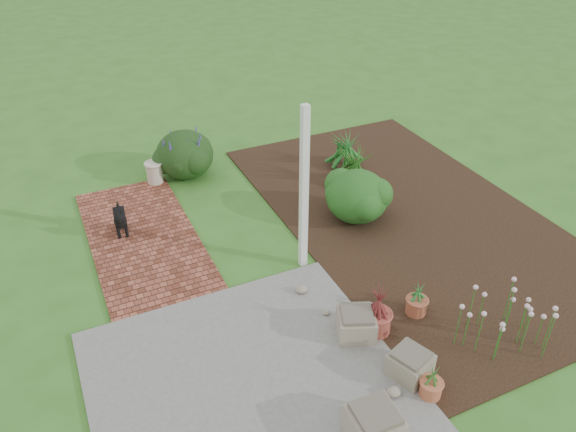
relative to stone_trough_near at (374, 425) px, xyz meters
name	(u,v)px	position (x,y,z in m)	size (l,w,h in m)	color
ground	(287,273)	(0.34, 2.85, -0.21)	(80.00, 80.00, 0.00)	#356620
concrete_patio	(252,389)	(-0.91, 1.10, -0.19)	(3.50, 3.50, 0.04)	slate
brick_path	(143,238)	(-1.36, 4.60, -0.19)	(1.60, 3.50, 0.04)	#592A1C
garden_bed	(410,216)	(2.84, 3.35, -0.19)	(4.00, 7.00, 0.03)	black
veranda_post	(304,191)	(0.64, 2.95, 1.04)	(0.10, 0.10, 2.50)	white
stone_trough_near	(374,425)	(0.00, 0.00, 0.00)	(0.50, 0.50, 0.33)	gray
stone_trough_mid	(410,365)	(0.82, 0.53, -0.02)	(0.43, 0.43, 0.28)	gray
stone_trough_far	(356,324)	(0.60, 1.35, -0.01)	(0.46, 0.46, 0.30)	gray
black_dog	(120,218)	(-1.62, 4.80, 0.14)	(0.22, 0.59, 0.51)	black
cream_ceramic_urn	(154,173)	(-0.74, 6.24, 0.03)	(0.29, 0.29, 0.39)	beige
evergreen_shrub	(357,195)	(1.98, 3.67, 0.26)	(1.02, 1.02, 0.86)	#0F3B0B
agapanthus_clump_back	(353,162)	(2.50, 4.70, 0.26)	(0.96, 0.96, 0.87)	#114310
agapanthus_clump_front	(344,146)	(2.70, 5.35, 0.24)	(0.93, 0.93, 0.83)	#0C4315
pink_flower_patch	(506,324)	(2.11, 0.42, 0.19)	(1.15, 1.15, 0.73)	#113D0F
terracotta_pot_bronze	(377,322)	(0.86, 1.30, -0.03)	(0.36, 0.36, 0.29)	#994133
terracotta_pot_small_left	(416,306)	(1.52, 1.36, -0.06)	(0.27, 0.27, 0.23)	#9F5135
terracotta_pot_small_right	(431,388)	(0.86, 0.19, -0.07)	(0.25, 0.25, 0.21)	#B35D3C
purple_flowering_bush	(185,153)	(-0.13, 6.33, 0.24)	(1.06, 1.06, 0.90)	black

